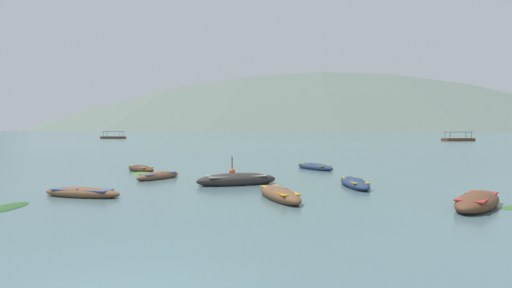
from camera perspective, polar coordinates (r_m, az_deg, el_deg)
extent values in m
plane|color=slate|center=(1506.43, 1.99, 1.90)|extent=(6000.00, 6000.00, 0.00)
cone|color=slate|center=(2106.48, -24.55, 4.69)|extent=(704.63, 704.63, 215.83)
cone|color=slate|center=(1937.61, 5.76, 10.68)|extent=(2399.87, 2399.87, 590.52)
ellipsoid|color=brown|center=(18.80, -23.40, -6.40)|extent=(3.75, 1.79, 0.50)
cube|color=#28519E|center=(18.77, -23.40, -5.95)|extent=(2.70, 1.29, 0.05)
cube|color=brown|center=(18.77, -23.41, -5.80)|extent=(0.23, 0.70, 0.04)
ellipsoid|color=navy|center=(29.38, 8.35, -3.24)|extent=(2.97, 3.77, 0.55)
cube|color=olive|center=(29.37, 8.35, -2.93)|extent=(2.14, 2.71, 0.05)
cube|color=navy|center=(29.36, 8.35, -2.83)|extent=(0.69, 0.48, 0.04)
ellipsoid|color=navy|center=(20.90, 13.80, -5.42)|extent=(1.28, 4.00, 0.53)
cube|color=olive|center=(20.88, 13.81, -4.99)|extent=(0.92, 2.88, 0.05)
cube|color=navy|center=(20.87, 13.81, -4.85)|extent=(0.73, 0.12, 0.04)
ellipsoid|color=brown|center=(17.00, 28.88, -7.17)|extent=(3.53, 4.05, 0.68)
cube|color=#B22D28|center=(16.97, 28.89, -6.49)|extent=(2.54, 2.92, 0.05)
cube|color=brown|center=(16.96, 28.89, -6.32)|extent=(0.73, 0.59, 0.04)
ellipsoid|color=#2D2826|center=(21.04, -2.74, -5.14)|extent=(4.48, 2.82, 0.75)
cube|color=#B7B2A3|center=(21.01, -2.74, -4.53)|extent=(3.23, 2.03, 0.05)
cube|color=#2D2826|center=(21.00, -2.74, -4.39)|extent=(0.41, 0.92, 0.04)
ellipsoid|color=#4C3323|center=(28.78, -16.02, -3.41)|extent=(2.94, 2.96, 0.55)
cube|color=olive|center=(28.77, -16.02, -3.09)|extent=(2.12, 2.13, 0.05)
cube|color=#4C3323|center=(28.76, -16.02, -2.99)|extent=(0.54, 0.53, 0.04)
ellipsoid|color=brown|center=(24.10, -13.69, -4.45)|extent=(2.46, 3.19, 0.53)
cube|color=#28519E|center=(24.08, -13.70, -4.07)|extent=(1.77, 2.30, 0.05)
cube|color=brown|center=(24.08, -13.70, -3.95)|extent=(0.61, 0.41, 0.04)
ellipsoid|color=brown|center=(16.67, 3.34, -7.18)|extent=(2.25, 4.03, 0.61)
cube|color=orange|center=(16.64, 3.34, -6.56)|extent=(1.62, 2.90, 0.05)
cube|color=brown|center=(16.64, 3.34, -6.39)|extent=(0.69, 0.30, 0.04)
cube|color=brown|center=(114.87, 26.73, 0.51)|extent=(8.32, 4.29, 0.90)
cylinder|color=#4C4742|center=(112.24, 25.82, 1.07)|extent=(0.10, 0.10, 1.80)
cylinder|color=#4C4742|center=(113.86, 25.22, 1.09)|extent=(0.10, 0.10, 1.80)
cylinder|color=#4C4742|center=(115.92, 28.22, 1.06)|extent=(0.10, 0.10, 1.80)
cylinder|color=#4C4742|center=(117.48, 27.61, 1.08)|extent=(0.10, 0.10, 1.80)
cube|color=#334C75|center=(114.84, 26.74, 1.52)|extent=(6.99, 3.60, 0.12)
cube|color=brown|center=(138.41, -19.57, 0.83)|extent=(7.97, 3.82, 0.90)
cylinder|color=#4C4742|center=(138.96, -20.84, 1.28)|extent=(0.10, 0.10, 1.80)
cylinder|color=#4C4742|center=(140.77, -20.39, 1.30)|extent=(0.10, 0.10, 1.80)
cylinder|color=#4C4742|center=(136.05, -18.74, 1.30)|extent=(0.10, 0.10, 1.80)
cylinder|color=#4C4742|center=(137.90, -18.31, 1.31)|extent=(0.10, 0.10, 1.80)
cube|color=#334C75|center=(138.39, -19.58, 1.67)|extent=(6.69, 3.21, 0.12)
sphere|color=#DB4C1E|center=(26.67, -3.41, -3.94)|extent=(0.40, 0.40, 0.40)
cylinder|color=black|center=(26.62, -3.41, -2.88)|extent=(0.06, 0.06, 0.99)
ellipsoid|color=#477033|center=(27.09, -15.63, -4.09)|extent=(2.23, 3.13, 0.14)
ellipsoid|color=#2D5628|center=(22.73, -0.75, -5.18)|extent=(3.14, 2.48, 0.14)
ellipsoid|color=#2D5628|center=(17.38, -32.05, -7.71)|extent=(1.07, 2.41, 0.14)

